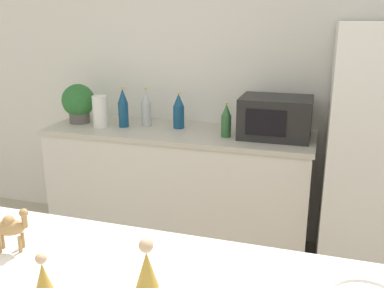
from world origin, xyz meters
name	(u,v)px	position (x,y,z in m)	size (l,w,h in m)	color
wall_back	(252,79)	(0.00, 2.73, 1.27)	(8.00, 0.06, 2.55)	white
back_counter	(178,188)	(-0.48, 2.40, 0.46)	(1.98, 0.63, 0.92)	silver
potted_plant	(79,102)	(-1.30, 2.39, 1.08)	(0.25, 0.25, 0.30)	#595451
paper_towel_roll	(100,111)	(-1.07, 2.32, 1.04)	(0.11, 0.11, 0.24)	white
microwave	(275,117)	(0.23, 2.42, 1.06)	(0.48, 0.37, 0.28)	black
back_bottle_0	(226,121)	(-0.10, 2.33, 1.03)	(0.07, 0.07, 0.24)	#2D6033
back_bottle_1	(146,108)	(-0.75, 2.45, 1.06)	(0.08, 0.08, 0.29)	#B2B7BC
back_bottle_2	(179,111)	(-0.49, 2.46, 1.05)	(0.08, 0.08, 0.27)	navy
back_bottle_3	(123,108)	(-0.90, 2.37, 1.06)	(0.08, 0.08, 0.30)	navy
camel_figurine	(11,227)	(-0.37, 0.49, 1.10)	(0.11, 0.08, 0.14)	#A87F4C
wise_man_figurine_blue	(147,267)	(0.11, 0.43, 1.08)	(0.06, 0.06, 0.15)	#B28933
wise_man_figurine_crimson	(43,275)	(-0.15, 0.34, 1.07)	(0.05, 0.05, 0.11)	#B28933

